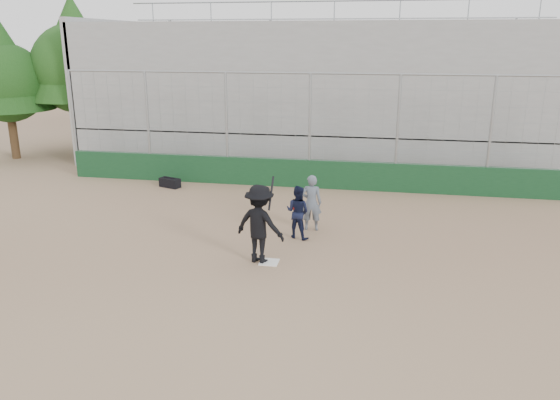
% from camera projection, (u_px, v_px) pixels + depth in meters
% --- Properties ---
extents(ground, '(90.00, 90.00, 0.00)m').
position_uv_depth(ground, '(269.00, 263.00, 13.00)').
color(ground, brown).
rests_on(ground, ground).
extents(home_plate, '(0.44, 0.44, 0.02)m').
position_uv_depth(home_plate, '(269.00, 262.00, 12.99)').
color(home_plate, white).
rests_on(home_plate, ground).
extents(backstop, '(18.10, 0.25, 4.04)m').
position_uv_depth(backstop, '(309.00, 161.00, 19.32)').
color(backstop, '#11351A').
rests_on(backstop, ground).
extents(bleachers, '(20.25, 6.70, 6.98)m').
position_uv_depth(bleachers, '(325.00, 92.00, 23.43)').
color(bleachers, gray).
rests_on(bleachers, ground).
extents(tree_left, '(4.48, 4.48, 7.00)m').
position_uv_depth(tree_left, '(76.00, 56.00, 24.07)').
color(tree_left, '#331D12').
rests_on(tree_left, ground).
extents(tree_right, '(3.84, 3.84, 6.00)m').
position_uv_depth(tree_right, '(5.00, 72.00, 23.28)').
color(tree_right, '#382514').
rests_on(tree_right, ground).
extents(batter_at_plate, '(1.37, 1.03, 2.03)m').
position_uv_depth(batter_at_plate, '(260.00, 224.00, 12.80)').
color(batter_at_plate, black).
rests_on(batter_at_plate, ground).
extents(catcher_crouched, '(0.86, 0.79, 1.00)m').
position_uv_depth(catcher_crouched, '(297.00, 220.00, 14.47)').
color(catcher_crouched, black).
rests_on(catcher_crouched, ground).
extents(umpire, '(0.59, 0.41, 1.42)m').
position_uv_depth(umpire, '(311.00, 205.00, 15.04)').
color(umpire, slate).
rests_on(umpire, ground).
extents(equipment_bag, '(0.84, 0.58, 0.37)m').
position_uv_depth(equipment_bag, '(170.00, 183.00, 19.55)').
color(equipment_bag, black).
rests_on(equipment_bag, ground).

